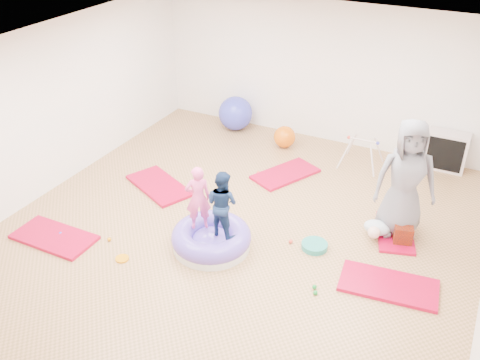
% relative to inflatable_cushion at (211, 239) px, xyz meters
% --- Properties ---
extents(room, '(7.01, 8.01, 2.81)m').
position_rel_inflatable_cushion_xyz_m(room, '(0.18, 0.27, 1.26)').
color(room, tan).
rests_on(room, ground).
extents(gym_mat_front_left, '(1.27, 0.64, 0.05)m').
position_rel_inflatable_cushion_xyz_m(gym_mat_front_left, '(-2.23, -0.91, -0.12)').
color(gym_mat_front_left, '#B7002A').
rests_on(gym_mat_front_left, ground).
extents(gym_mat_mid_left, '(1.44, 1.13, 0.05)m').
position_rel_inflatable_cushion_xyz_m(gym_mat_mid_left, '(-1.68, 1.09, -0.12)').
color(gym_mat_mid_left, '#B7002A').
rests_on(gym_mat_mid_left, ground).
extents(gym_mat_center_back, '(1.09, 1.37, 0.05)m').
position_rel_inflatable_cushion_xyz_m(gym_mat_center_back, '(0.15, 2.49, -0.12)').
color(gym_mat_center_back, '#B7002A').
rests_on(gym_mat_center_back, ground).
extents(gym_mat_right, '(1.36, 0.79, 0.05)m').
position_rel_inflatable_cushion_xyz_m(gym_mat_right, '(2.56, 0.30, -0.12)').
color(gym_mat_right, '#B7002A').
rests_on(gym_mat_right, ground).
extents(gym_mat_rear_right, '(0.81, 1.16, 0.04)m').
position_rel_inflatable_cushion_xyz_m(gym_mat_rear_right, '(2.36, 1.56, -0.12)').
color(gym_mat_rear_right, '#B7002A').
rests_on(gym_mat_rear_right, ground).
extents(inflatable_cushion, '(1.18, 1.18, 0.37)m').
position_rel_inflatable_cushion_xyz_m(inflatable_cushion, '(0.00, 0.00, 0.00)').
color(inflatable_cushion, silver).
rests_on(inflatable_cushion, ground).
extents(child_pink, '(0.44, 0.41, 1.01)m').
position_rel_inflatable_cushion_xyz_m(child_pink, '(-0.20, 0.01, 0.70)').
color(child_pink, '#F64F9B').
rests_on(child_pink, inflatable_cushion).
extents(child_navy, '(0.55, 0.47, 1.02)m').
position_rel_inflatable_cushion_xyz_m(child_navy, '(0.18, 0.02, 0.71)').
color(child_navy, '#13254B').
rests_on(child_navy, inflatable_cushion).
extents(adult_caregiver, '(1.05, 0.88, 1.84)m').
position_rel_inflatable_cushion_xyz_m(adult_caregiver, '(2.37, 1.61, 0.82)').
color(adult_caregiver, slate).
rests_on(adult_caregiver, gym_mat_rear_right).
extents(infant, '(0.40, 0.40, 0.23)m').
position_rel_inflatable_cushion_xyz_m(infant, '(2.11, 1.33, 0.02)').
color(infant, '#ADBFCF').
rests_on(infant, gym_mat_rear_right).
extents(ball_pit_balls, '(4.00, 3.15, 0.06)m').
position_rel_inflatable_cushion_xyz_m(ball_pit_balls, '(0.08, 0.18, -0.11)').
color(ball_pit_balls, red).
rests_on(ball_pit_balls, ground).
extents(exercise_ball_blue, '(0.72, 0.72, 0.72)m').
position_rel_inflatable_cushion_xyz_m(exercise_ball_blue, '(-1.60, 3.87, 0.22)').
color(exercise_ball_blue, '#333AC0').
rests_on(exercise_ball_blue, ground).
extents(exercise_ball_orange, '(0.44, 0.44, 0.44)m').
position_rel_inflatable_cushion_xyz_m(exercise_ball_orange, '(-0.32, 3.55, 0.07)').
color(exercise_ball_orange, '#DA5E09').
rests_on(exercise_ball_orange, ground).
extents(infant_play_gym, '(0.73, 0.70, 0.56)m').
position_rel_inflatable_cushion_xyz_m(infant_play_gym, '(1.27, 3.44, 0.23)').
color(infant_play_gym, beige).
rests_on(infant_play_gym, ground).
extents(cube_shelf, '(0.73, 0.36, 0.73)m').
position_rel_inflatable_cushion_xyz_m(cube_shelf, '(2.69, 4.06, 0.22)').
color(cube_shelf, beige).
rests_on(cube_shelf, ground).
extents(balance_disc, '(0.39, 0.39, 0.09)m').
position_rel_inflatable_cushion_xyz_m(balance_disc, '(1.38, 0.66, -0.10)').
color(balance_disc, teal).
rests_on(balance_disc, ground).
extents(backpack, '(0.31, 0.24, 0.31)m').
position_rel_inflatable_cushion_xyz_m(backpack, '(2.51, 1.33, 0.01)').
color(backpack, '#9D1D00').
rests_on(backpack, ground).
extents(yellow_toy, '(0.19, 0.19, 0.03)m').
position_rel_inflatable_cushion_xyz_m(yellow_toy, '(-1.00, -0.85, -0.13)').
color(yellow_toy, orange).
rests_on(yellow_toy, ground).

